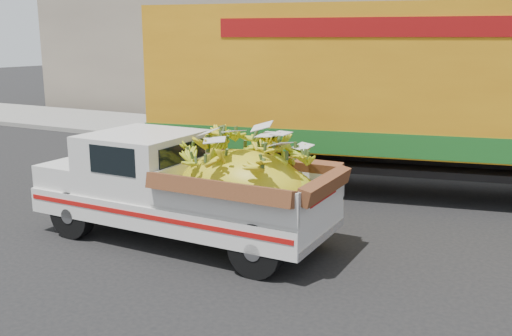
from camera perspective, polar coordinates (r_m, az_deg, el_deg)
The scene contains 6 objects.
ground at distance 9.51m, azimuth -1.66°, elevation -6.53°, with size 100.00×100.00×0.00m, color black.
curb at distance 15.20m, azimuth 10.29°, elevation 0.95°, with size 60.00×0.25×0.15m, color gray.
sidewalk at distance 17.18m, azimuth 12.43°, elevation 2.21°, with size 60.00×4.00×0.14m, color gray.
building_left at distance 25.46m, azimuth -1.44°, elevation 11.38°, with size 18.00×6.00×5.00m, color gray.
pickup_truck at distance 8.82m, azimuth -5.49°, elevation -2.03°, with size 4.79×1.77×1.68m.
semi_trailer at distance 11.97m, azimuth 18.30°, elevation 7.26°, with size 12.09×4.83×3.80m.
Camera 1 is at (4.43, -7.80, 3.16)m, focal length 40.00 mm.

